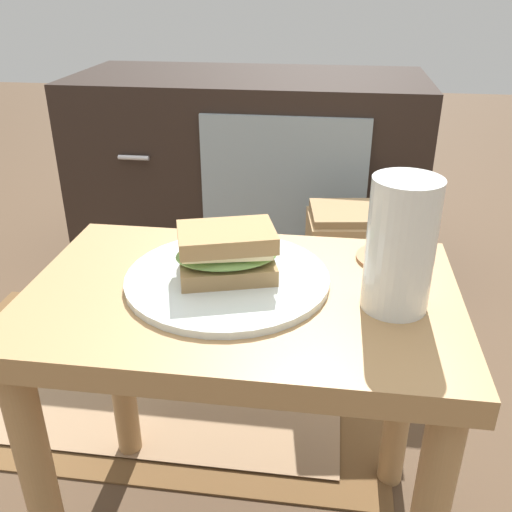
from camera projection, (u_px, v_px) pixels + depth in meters
name	position (u px, v px, depth m)	size (l,w,h in m)	color
side_table	(242.00, 347.00, 0.77)	(0.56, 0.36, 0.46)	#A37A4C
tv_cabinet	(250.00, 177.00, 1.66)	(0.96, 0.46, 0.58)	black
area_rug	(154.00, 374.00, 1.30)	(1.04, 0.62, 0.01)	brown
plate	(227.00, 278.00, 0.75)	(0.27, 0.27, 0.01)	silver
sandwich_front	(227.00, 253.00, 0.73)	(0.15, 0.12, 0.07)	#9E7A4C
beer_glass	(400.00, 249.00, 0.66)	(0.08, 0.08, 0.16)	silver
coaster	(388.00, 258.00, 0.81)	(0.09, 0.09, 0.01)	#996B47
paper_bag	(349.00, 288.00, 1.29)	(0.21, 0.17, 0.38)	tan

